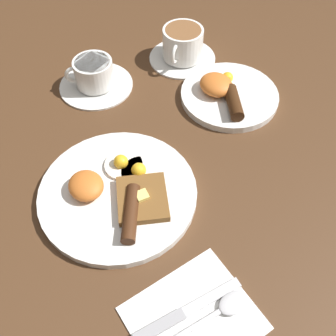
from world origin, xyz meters
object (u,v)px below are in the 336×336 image
at_px(teacup_near, 94,77).
at_px(knife, 183,313).
at_px(breakfast_plate_near, 119,192).
at_px(teacup_far, 183,47).
at_px(breakfast_plate_far, 227,93).
at_px(spoon, 223,309).

xyz_separation_m(teacup_near, knife, (0.52, -0.11, -0.02)).
relative_size(teacup_near, knife, 0.93).
xyz_separation_m(breakfast_plate_near, teacup_far, (-0.27, 0.31, 0.02)).
xyz_separation_m(breakfast_plate_far, spoon, (0.36, -0.28, -0.01)).
bearing_deg(spoon, breakfast_plate_near, 99.55).
distance_m(breakfast_plate_near, spoon, 0.26).
relative_size(breakfast_plate_near, teacup_near, 1.71).
xyz_separation_m(breakfast_plate_far, teacup_far, (-0.17, -0.01, 0.02)).
xyz_separation_m(breakfast_plate_far, knife, (0.33, -0.33, -0.01)).
xyz_separation_m(teacup_far, knife, (0.50, -0.33, -0.03)).
bearing_deg(knife, teacup_far, 60.02).
bearing_deg(breakfast_plate_near, spoon, 7.09).
distance_m(teacup_far, knife, 0.60).
relative_size(teacup_far, knife, 0.90).
relative_size(teacup_far, spoon, 0.94).
height_order(breakfast_plate_near, breakfast_plate_far, breakfast_plate_far).
distance_m(teacup_near, knife, 0.53).
bearing_deg(teacup_near, spoon, -6.41).
distance_m(breakfast_plate_far, teacup_near, 0.29).
relative_size(breakfast_plate_far, spoon, 1.26).
height_order(teacup_near, knife, teacup_near).
distance_m(teacup_near, spoon, 0.55).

